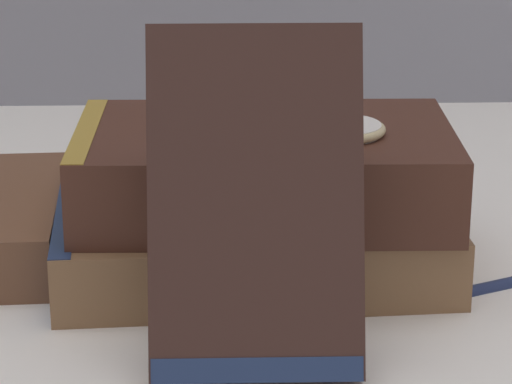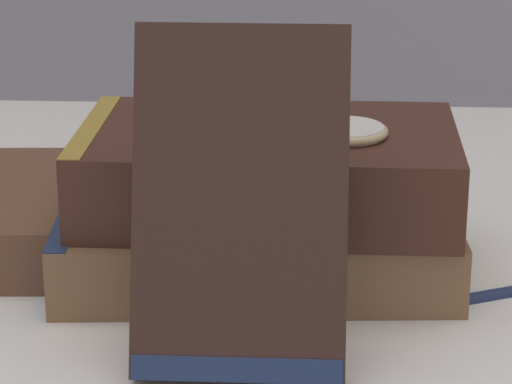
{
  "view_description": "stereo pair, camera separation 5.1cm",
  "coord_description": "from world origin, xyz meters",
  "px_view_note": "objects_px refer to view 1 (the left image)",
  "views": [
    {
      "loc": [
        0.01,
        -0.62,
        0.28
      ],
      "look_at": [
        0.02,
        0.01,
        0.06
      ],
      "focal_mm": 85.0,
      "sensor_mm": 36.0,
      "label": 1
    },
    {
      "loc": [
        0.06,
        -0.62,
        0.28
      ],
      "look_at": [
        0.02,
        0.01,
        0.06
      ],
      "focal_mm": 85.0,
      "sensor_mm": 36.0,
      "label": 2
    }
  ],
  "objects_px": {
    "pocket_watch": "(344,129)",
    "reading_glasses": "(214,205)",
    "book_flat_top": "(255,170)",
    "book_flat_bottom": "(243,240)",
    "book_leaning_front": "(255,214)"
  },
  "relations": [
    {
      "from": "pocket_watch",
      "to": "book_flat_top",
      "type": "bearing_deg",
      "value": 167.81
    },
    {
      "from": "book_leaning_front",
      "to": "reading_glasses",
      "type": "distance_m",
      "value": 0.24
    },
    {
      "from": "book_flat_top",
      "to": "book_flat_bottom",
      "type": "bearing_deg",
      "value": 167.94
    },
    {
      "from": "pocket_watch",
      "to": "reading_glasses",
      "type": "distance_m",
      "value": 0.17
    },
    {
      "from": "reading_glasses",
      "to": "pocket_watch",
      "type": "bearing_deg",
      "value": -71.22
    },
    {
      "from": "book_flat_bottom",
      "to": "book_flat_top",
      "type": "height_order",
      "value": "book_flat_top"
    },
    {
      "from": "book_flat_bottom",
      "to": "pocket_watch",
      "type": "distance_m",
      "value": 0.09
    },
    {
      "from": "book_flat_bottom",
      "to": "book_leaning_front",
      "type": "xyz_separation_m",
      "value": [
        0.0,
        -0.11,
        0.06
      ]
    },
    {
      "from": "book_flat_bottom",
      "to": "book_leaning_front",
      "type": "distance_m",
      "value": 0.13
    },
    {
      "from": "pocket_watch",
      "to": "book_flat_bottom",
      "type": "bearing_deg",
      "value": 167.74
    },
    {
      "from": "reading_glasses",
      "to": "book_leaning_front",
      "type": "bearing_deg",
      "value": -97.04
    },
    {
      "from": "book_flat_top",
      "to": "reading_glasses",
      "type": "xyz_separation_m",
      "value": [
        -0.02,
        0.11,
        -0.06
      ]
    },
    {
      "from": "book_leaning_front",
      "to": "book_flat_bottom",
      "type": "bearing_deg",
      "value": 92.11
    },
    {
      "from": "book_leaning_front",
      "to": "reading_glasses",
      "type": "relative_size",
      "value": 1.72
    },
    {
      "from": "book_leaning_front",
      "to": "reading_glasses",
      "type": "bearing_deg",
      "value": 95.71
    }
  ]
}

